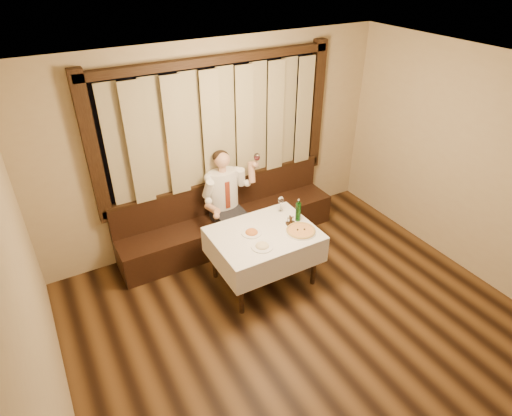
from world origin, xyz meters
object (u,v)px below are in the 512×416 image
green_bottle (298,211)px  banquette (228,222)px  dining_table (264,239)px  cruet_caddy (290,221)px  seated_man (226,194)px  pasta_cream (262,245)px  pizza (301,231)px  pasta_red (252,231)px

green_bottle → banquette: bearing=117.1°
dining_table → cruet_caddy: cruet_caddy is taller
banquette → green_bottle: bearing=-62.9°
cruet_caddy → seated_man: 1.03m
seated_man → green_bottle: bearing=-58.2°
dining_table → seated_man: (-0.05, 0.93, 0.18)m
pasta_cream → cruet_caddy: bearing=23.3°
banquette → green_bottle: 1.26m
pizza → green_bottle: (0.11, 0.23, 0.11)m
pasta_red → pizza: bearing=-26.3°
dining_table → pasta_red: size_ratio=5.07×
banquette → seated_man: bearing=-119.9°
banquette → dining_table: (0.00, -1.02, 0.34)m
pizza → pasta_red: size_ratio=1.51×
seated_man → banquette: bearing=60.1°
dining_table → pizza: size_ratio=3.37×
pasta_cream → green_bottle: bearing=21.4°
pizza → pasta_cream: (-0.57, -0.03, 0.02)m
cruet_caddy → green_bottle: bearing=18.6°
pasta_cream → cruet_caddy: 0.59m
banquette → cruet_caddy: banquette is taller
dining_table → pasta_cream: size_ratio=4.90×
cruet_caddy → seated_man: seated_man is taller
banquette → pasta_red: (-0.14, -0.96, 0.48)m
banquette → green_bottle: (0.51, -1.00, 0.58)m
pasta_red → seated_man: size_ratio=0.17×
seated_man → pasta_red: bearing=-95.9°
green_bottle → cruet_caddy: size_ratio=2.61×
pasta_red → seated_man: 0.88m
dining_table → green_bottle: size_ratio=4.13×
dining_table → seated_man: size_ratio=0.88×
pasta_cream → cruet_caddy: cruet_caddy is taller
green_bottle → pasta_red: bearing=177.0°
green_bottle → cruet_caddy: 0.16m
dining_table → cruet_caddy: size_ratio=10.77×
pasta_red → cruet_caddy: 0.52m
green_bottle → cruet_caddy: (-0.13, -0.03, -0.09)m
seated_man → pizza: bearing=-68.5°
green_bottle → seated_man: size_ratio=0.21×
pasta_cream → green_bottle: (0.68, 0.27, 0.10)m
pasta_red → cruet_caddy: bearing=-7.1°
banquette → pasta_cream: (-0.17, -1.26, 0.48)m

